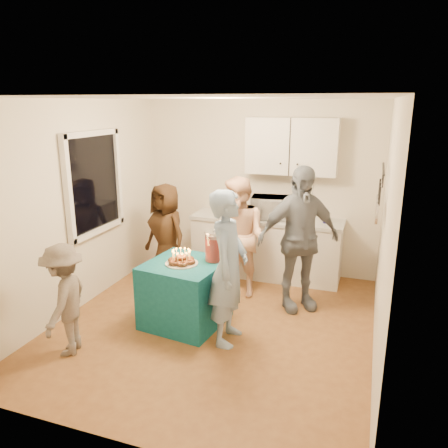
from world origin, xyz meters
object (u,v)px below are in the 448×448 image
(woman_back_center, at_px, (239,237))
(punch_jar, at_px, (214,247))
(party_table, at_px, (185,293))
(child_near_left, at_px, (65,300))
(counter, at_px, (266,248))
(woman_back_right, at_px, (299,239))
(man_birthday, at_px, (228,268))
(microwave, at_px, (271,207))
(woman_back_left, at_px, (166,235))

(woman_back_center, bearing_deg, punch_jar, -70.23)
(party_table, distance_m, child_near_left, 1.36)
(woman_back_center, distance_m, child_near_left, 2.37)
(counter, xyz_separation_m, child_near_left, (-1.45, -2.76, 0.17))
(party_table, bearing_deg, woman_back_right, 35.76)
(man_birthday, xyz_separation_m, woman_back_center, (-0.25, 1.20, -0.04))
(microwave, bearing_deg, punch_jar, -109.26)
(microwave, relative_size, man_birthday, 0.34)
(woman_back_center, relative_size, woman_back_right, 0.88)
(party_table, relative_size, woman_back_center, 0.52)
(counter, distance_m, woman_back_center, 0.88)
(microwave, xyz_separation_m, woman_back_left, (-1.34, -0.76, -0.33))
(party_table, bearing_deg, microwave, 71.05)
(woman_back_right, bearing_deg, microwave, 87.12)
(microwave, bearing_deg, child_near_left, -126.99)
(punch_jar, bearing_deg, microwave, 78.98)
(woman_back_right, bearing_deg, child_near_left, -173.01)
(counter, relative_size, child_near_left, 1.84)
(party_table, bearing_deg, woman_back_center, 70.28)
(counter, relative_size, microwave, 3.79)
(woman_back_left, bearing_deg, woman_back_right, 17.94)
(woman_back_left, bearing_deg, microwave, 52.29)
(man_birthday, relative_size, woman_back_right, 0.93)
(punch_jar, height_order, woman_back_left, woman_back_left)
(man_birthday, bearing_deg, woman_back_right, -31.30)
(woman_back_left, relative_size, woman_back_center, 0.91)
(woman_back_right, distance_m, child_near_left, 2.79)
(counter, bearing_deg, punch_jar, -98.70)
(counter, relative_size, woman_back_right, 1.20)
(man_birthday, distance_m, woman_back_center, 1.23)
(child_near_left, bearing_deg, woman_back_center, 131.64)
(party_table, xyz_separation_m, child_near_left, (-0.91, -0.99, 0.22))
(woman_back_left, bearing_deg, child_near_left, -72.14)
(counter, height_order, party_table, counter)
(microwave, relative_size, party_table, 0.68)
(microwave, height_order, party_table, microwave)
(woman_back_center, relative_size, child_near_left, 1.36)
(woman_back_left, xyz_separation_m, child_near_left, (-0.17, -2.00, -0.14))
(woman_back_center, height_order, child_near_left, woman_back_center)
(party_table, relative_size, child_near_left, 0.71)
(microwave, height_order, punch_jar, microwave)
(counter, distance_m, man_birthday, 2.02)
(counter, height_order, woman_back_center, woman_back_center)
(woman_back_left, height_order, woman_back_right, woman_back_right)
(woman_back_left, xyz_separation_m, woman_back_center, (1.09, -0.01, 0.07))
(child_near_left, bearing_deg, man_birthday, 101.48)
(woman_back_center, xyz_separation_m, child_near_left, (-1.26, -1.99, -0.22))
(punch_jar, bearing_deg, child_near_left, -135.50)
(counter, bearing_deg, woman_back_center, -103.42)
(microwave, relative_size, child_near_left, 0.49)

